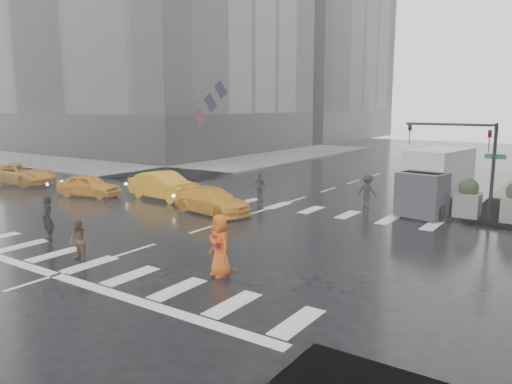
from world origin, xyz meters
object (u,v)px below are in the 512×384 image
Objects in this scene: traffic_signal_pole at (471,151)px; pedestrian_brown at (79,241)px; box_truck at (435,178)px; taxi_front at (89,185)px; taxi_mid at (164,186)px; pedestrian_orange at (220,245)px.

traffic_signal_pole is 3.02× the size of pedestrian_brown.
pedestrian_brown is at bearing -107.95° from box_truck.
pedestrian_brown reaches higher than taxi_front.
taxi_mid is at bearing -164.97° from traffic_signal_pole.
taxi_mid is (4.30, 1.83, 0.13)m from taxi_front.
taxi_mid is 14.51m from box_truck.
pedestrian_brown is (-9.55, -14.00, -2.47)m from traffic_signal_pole.
taxi_front is at bearing -163.14° from traffic_signal_pole.
taxi_mid is (-5.71, 9.90, 0.02)m from pedestrian_brown.
taxi_mid is 0.81× the size of box_truck.
pedestrian_brown is 11.43m from taxi_mid.
traffic_signal_pole is 17.12m from pedestrian_brown.
box_truck is (-1.88, 1.44, -1.59)m from traffic_signal_pole.
traffic_signal_pole is 1.19× the size of taxi_front.
box_truck is (2.82, 13.84, 0.65)m from pedestrian_orange.
traffic_signal_pole is 0.96× the size of taxi_mid.
taxi_mid is (-15.26, -4.10, -2.45)m from traffic_signal_pole.
pedestrian_brown is 17.26m from box_truck.
taxi_mid is at bearing -81.63° from taxi_front.
taxi_front is at bearing -148.91° from box_truck.
pedestrian_orange is (-4.70, -12.39, -2.24)m from traffic_signal_pole.
pedestrian_orange is 0.52× the size of taxi_front.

